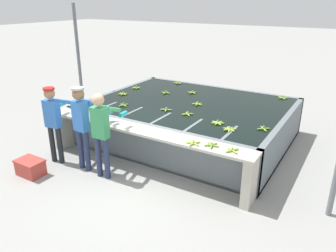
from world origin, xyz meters
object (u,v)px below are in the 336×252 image
at_px(banana_bunch_floating_8, 91,103).
at_px(banana_bunch_floating_1, 188,114).
at_px(banana_bunch_floating_2, 230,129).
at_px(banana_bunch_floating_4, 218,123).
at_px(banana_bunch_ledge_2, 193,143).
at_px(banana_bunch_floating_5, 123,105).
at_px(banana_bunch_floating_6, 178,83).
at_px(banana_bunch_floating_7, 264,129).
at_px(banana_bunch_floating_12, 283,98).
at_px(crate, 30,167).
at_px(worker_1, 82,120).
at_px(worker_0, 54,118).
at_px(banana_bunch_floating_9, 198,104).
at_px(banana_bunch_ledge_1, 212,145).
at_px(support_post_left, 79,63).
at_px(knife_0, 108,121).
at_px(knife_1, 81,116).
at_px(banana_bunch_floating_10, 123,94).
at_px(banana_bunch_floating_0, 166,93).
at_px(banana_bunch_floating_3, 136,88).
at_px(worker_2, 101,128).
at_px(banana_bunch_floating_11, 166,110).
at_px(banana_bunch_ledge_0, 232,150).
at_px(banana_bunch_floating_13, 192,92).

bearing_deg(banana_bunch_floating_8, banana_bunch_floating_1, 11.27).
bearing_deg(banana_bunch_floating_2, banana_bunch_floating_4, 148.20).
bearing_deg(banana_bunch_ledge_2, banana_bunch_floating_5, 155.62).
height_order(banana_bunch_floating_6, banana_bunch_floating_7, same).
distance_m(banana_bunch_floating_12, crate, 6.15).
relative_size(worker_1, banana_bunch_ledge_2, 6.24).
xyz_separation_m(worker_0, banana_bunch_floating_5, (0.58, 1.57, -0.05)).
distance_m(banana_bunch_floating_9, banana_bunch_ledge_1, 2.37).
bearing_deg(support_post_left, knife_0, -35.02).
relative_size(banana_bunch_floating_8, crate, 0.48).
xyz_separation_m(banana_bunch_floating_9, knife_1, (-1.79, -2.05, -0.01)).
xyz_separation_m(worker_0, banana_bunch_ledge_1, (3.31, 0.56, -0.05)).
bearing_deg(banana_bunch_floating_10, banana_bunch_floating_0, 36.94).
relative_size(banana_bunch_floating_3, banana_bunch_ledge_1, 1.02).
height_order(worker_1, banana_bunch_floating_7, worker_1).
bearing_deg(worker_2, knife_1, 154.71).
distance_m(banana_bunch_floating_5, knife_0, 1.10).
bearing_deg(banana_bunch_floating_5, banana_bunch_floating_11, 12.93).
height_order(banana_bunch_floating_8, crate, banana_bunch_floating_8).
height_order(worker_1, banana_bunch_floating_4, worker_1).
xyz_separation_m(banana_bunch_floating_4, knife_1, (-2.71, -1.12, -0.01)).
xyz_separation_m(banana_bunch_floating_6, banana_bunch_ledge_0, (3.09, -3.60, 0.00)).
xyz_separation_m(banana_bunch_floating_7, support_post_left, (-5.46, 0.58, 0.66)).
bearing_deg(banana_bunch_floating_0, knife_1, -103.63).
height_order(banana_bunch_floating_0, crate, banana_bunch_floating_0).
xyz_separation_m(banana_bunch_floating_1, banana_bunch_floating_12, (1.48, 2.37, -0.00)).
xyz_separation_m(banana_bunch_ledge_0, support_post_left, (-5.30, 1.83, 0.65)).
relative_size(banana_bunch_floating_3, banana_bunch_floating_13, 1.02).
xyz_separation_m(worker_1, support_post_left, (-2.35, 2.30, 0.54)).
height_order(banana_bunch_floating_7, banana_bunch_ledge_2, banana_bunch_ledge_2).
distance_m(banana_bunch_floating_11, banana_bunch_ledge_0, 2.43).
bearing_deg(knife_1, banana_bunch_floating_9, 48.79).
xyz_separation_m(banana_bunch_floating_7, knife_0, (-2.87, -1.24, -0.01)).
distance_m(banana_bunch_ledge_2, knife_0, 2.02).
xyz_separation_m(banana_bunch_floating_7, banana_bunch_floating_8, (-4.06, -0.47, 0.00)).
bearing_deg(banana_bunch_floating_2, banana_bunch_floating_9, 137.74).
bearing_deg(banana_bunch_floating_2, banana_bunch_ledge_0, -66.06).
xyz_separation_m(banana_bunch_floating_5, banana_bunch_ledge_2, (2.43, -1.10, 0.00)).
distance_m(worker_0, crate, 1.09).
height_order(worker_1, banana_bunch_floating_1, worker_1).
xyz_separation_m(worker_2, banana_bunch_floating_5, (-0.71, 1.54, -0.08)).
relative_size(banana_bunch_floating_0, knife_0, 0.94).
height_order(banana_bunch_floating_1, crate, banana_bunch_floating_1).
height_order(worker_1, banana_bunch_ledge_0, worker_1).
height_order(banana_bunch_floating_9, banana_bunch_floating_13, same).
height_order(banana_bunch_floating_8, banana_bunch_ledge_2, banana_bunch_ledge_2).
height_order(banana_bunch_floating_4, knife_0, banana_bunch_floating_4).
bearing_deg(banana_bunch_floating_13, banana_bunch_ledge_1, -57.00).
bearing_deg(knife_0, banana_bunch_floating_1, 46.05).
bearing_deg(banana_bunch_ledge_2, banana_bunch_floating_3, 140.67).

